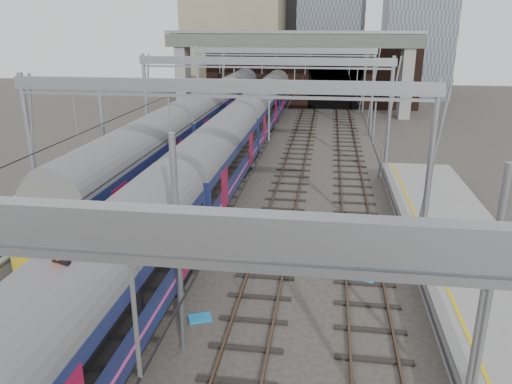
% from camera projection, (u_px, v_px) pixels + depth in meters
% --- Properties ---
extents(tracks, '(14.40, 80.00, 0.22)m').
position_uv_depth(tracks, '(248.00, 208.00, 28.16)').
color(tracks, '#4C3828').
rests_on(tracks, ground).
extents(overhead_line, '(16.80, 80.00, 8.00)m').
position_uv_depth(overhead_line, '(263.00, 78.00, 32.16)').
color(overhead_line, gray).
rests_on(overhead_line, ground).
extents(retaining_wall, '(28.00, 2.75, 9.00)m').
position_uv_depth(retaining_wall, '(306.00, 72.00, 61.25)').
color(retaining_wall, '#321C16').
rests_on(retaining_wall, ground).
extents(overbridge, '(28.00, 3.00, 9.25)m').
position_uv_depth(overbridge, '(292.00, 49.00, 54.94)').
color(overbridge, gray).
rests_on(overbridge, ground).
extents(train_main, '(2.70, 62.47, 4.68)m').
position_uv_depth(train_main, '(240.00, 133.00, 36.05)').
color(train_main, black).
rests_on(train_main, ground).
extents(train_second, '(2.80, 64.78, 4.82)m').
position_uv_depth(train_second, '(223.00, 104.00, 48.96)').
color(train_second, black).
rests_on(train_second, ground).
extents(signal_near_left, '(0.39, 0.49, 5.41)m').
position_uv_depth(signal_near_left, '(69.00, 273.00, 13.69)').
color(signal_near_left, black).
rests_on(signal_near_left, ground).
extents(signal_near_centre, '(0.37, 0.48, 5.10)m').
position_uv_depth(signal_near_centre, '(72.00, 314.00, 12.04)').
color(signal_near_centre, black).
rests_on(signal_near_centre, ground).
extents(equip_cover_a, '(0.94, 0.82, 0.09)m').
position_uv_depth(equip_cover_a, '(200.00, 318.00, 17.51)').
color(equip_cover_a, '#1A84C6').
rests_on(equip_cover_a, ground).
extents(equip_cover_b, '(0.90, 0.78, 0.09)m').
position_uv_depth(equip_cover_b, '(190.00, 228.00, 25.28)').
color(equip_cover_b, '#1A84C6').
rests_on(equip_cover_b, ground).
extents(equip_cover_c, '(0.99, 0.82, 0.10)m').
position_uv_depth(equip_cover_c, '(364.00, 279.00, 20.20)').
color(equip_cover_c, '#1A84C6').
rests_on(equip_cover_c, ground).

